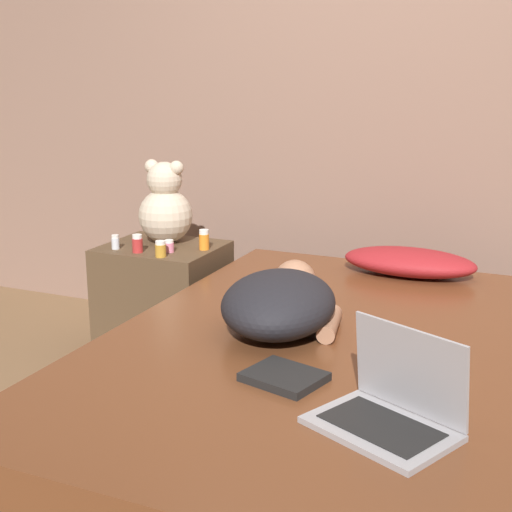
# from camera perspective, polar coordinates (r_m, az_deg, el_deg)

# --- Properties ---
(ground_plane) EXTENTS (12.00, 12.00, 0.00)m
(ground_plane) POSITION_cam_1_polar(r_m,az_deg,el_deg) (2.57, 5.30, -17.16)
(ground_plane) COLOR brown
(wall_back) EXTENTS (8.00, 0.06, 2.60)m
(wall_back) POSITION_cam_1_polar(r_m,az_deg,el_deg) (3.47, 12.90, 13.45)
(wall_back) COLOR #846656
(wall_back) RESTS_ON ground_plane
(bed) EXTENTS (1.41, 2.08, 0.50)m
(bed) POSITION_cam_1_polar(r_m,az_deg,el_deg) (2.45, 5.44, -12.19)
(bed) COLOR #2D2319
(bed) RESTS_ON ground_plane
(nightstand) EXTENTS (0.53, 0.45, 0.56)m
(nightstand) POSITION_cam_1_polar(r_m,az_deg,el_deg) (3.43, -7.39, -3.72)
(nightstand) COLOR brown
(nightstand) RESTS_ON ground_plane
(pillow) EXTENTS (0.56, 0.28, 0.11)m
(pillow) POSITION_cam_1_polar(r_m,az_deg,el_deg) (3.10, 12.17, -0.47)
(pillow) COLOR maroon
(pillow) RESTS_ON bed
(person_lying) EXTENTS (0.47, 0.69, 0.20)m
(person_lying) POSITION_cam_1_polar(r_m,az_deg,el_deg) (2.40, 2.05, -3.64)
(person_lying) COLOR black
(person_lying) RESTS_ON bed
(laptop) EXTENTS (0.40, 0.35, 0.24)m
(laptop) POSITION_cam_1_polar(r_m,az_deg,el_deg) (1.80, 10.80, -11.72)
(laptop) COLOR #9E9EA3
(laptop) RESTS_ON bed
(teddy_bear) EXTENTS (0.26, 0.26, 0.39)m
(teddy_bear) POSITION_cam_1_polar(r_m,az_deg,el_deg) (3.38, -7.27, 3.91)
(teddy_bear) COLOR beige
(teddy_bear) RESTS_ON nightstand
(bottle_red) EXTENTS (0.05, 0.05, 0.08)m
(bottle_red) POSITION_cam_1_polar(r_m,az_deg,el_deg) (3.23, -9.47, 0.98)
(bottle_red) COLOR #B72D2D
(bottle_red) RESTS_ON nightstand
(bottle_pink) EXTENTS (0.04, 0.04, 0.06)m
(bottle_pink) POSITION_cam_1_polar(r_m,az_deg,el_deg) (3.22, -6.96, 0.79)
(bottle_pink) COLOR pink
(bottle_pink) RESTS_ON nightstand
(bottle_clear) EXTENTS (0.04, 0.04, 0.07)m
(bottle_clear) POSITION_cam_1_polar(r_m,az_deg,el_deg) (3.31, -11.18, 1.10)
(bottle_clear) COLOR silver
(bottle_clear) RESTS_ON nightstand
(bottle_amber) EXTENTS (0.05, 0.05, 0.07)m
(bottle_amber) POSITION_cam_1_polar(r_m,az_deg,el_deg) (3.14, -7.64, 0.55)
(bottle_amber) COLOR gold
(bottle_amber) RESTS_ON nightstand
(bottle_orange) EXTENTS (0.05, 0.05, 0.09)m
(bottle_orange) POSITION_cam_1_polar(r_m,az_deg,el_deg) (3.25, -4.18, 1.30)
(bottle_orange) COLOR orange
(bottle_orange) RESTS_ON nightstand
(book) EXTENTS (0.24, 0.22, 0.02)m
(book) POSITION_cam_1_polar(r_m,az_deg,el_deg) (2.03, 2.27, -9.63)
(book) COLOR black
(book) RESTS_ON bed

